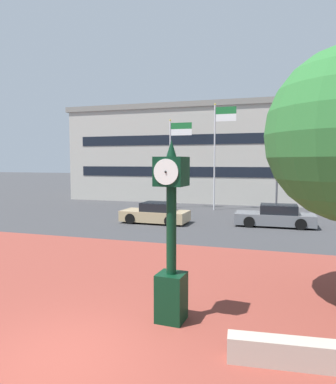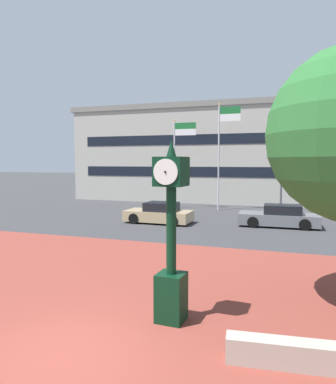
{
  "view_description": "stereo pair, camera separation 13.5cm",
  "coord_description": "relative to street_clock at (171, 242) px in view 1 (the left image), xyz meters",
  "views": [
    {
      "loc": [
        3.88,
        -5.67,
        3.78
      ],
      "look_at": [
        1.37,
        2.35,
        3.07
      ],
      "focal_mm": 33.47,
      "sensor_mm": 36.0,
      "label": 1
    },
    {
      "loc": [
        4.01,
        -5.63,
        3.78
      ],
      "look_at": [
        1.37,
        2.35,
        3.07
      ],
      "focal_mm": 33.47,
      "sensor_mm": 36.0,
      "label": 2
    }
  ],
  "objects": [
    {
      "name": "flagpole_primary",
      "position": [
        -5.85,
        19.85,
        2.5
      ],
      "size": [
        1.85,
        0.14,
        7.16
      ],
      "color": "silver",
      "rests_on": "ground"
    },
    {
      "name": "street_clock",
      "position": [
        0.0,
        0.0,
        0.0
      ],
      "size": [
        0.71,
        0.79,
        4.29
      ],
      "rotation": [
        0.0,
        0.0,
        -0.06
      ],
      "color": "black",
      "rests_on": "ground"
    },
    {
      "name": "civic_building",
      "position": [
        -2.73,
        30.18,
        2.68
      ],
      "size": [
        30.56,
        13.75,
        9.14
      ],
      "color": "#B2ADA3",
      "rests_on": "ground"
    },
    {
      "name": "planter_wall",
      "position": [
        3.1,
        -1.11,
        -1.65
      ],
      "size": [
        3.22,
        0.72,
        0.5
      ],
      "primitive_type": "cube",
      "rotation": [
        0.0,
        0.0,
        0.1
      ],
      "color": "#ADA393",
      "rests_on": "ground"
    },
    {
      "name": "flagpole_secondary",
      "position": [
        -2.29,
        19.85,
        3.09
      ],
      "size": [
        1.7,
        0.14,
        8.25
      ],
      "color": "silver",
      "rests_on": "ground"
    },
    {
      "name": "street_lamp_post",
      "position": [
        2.2,
        18.4,
        2.04
      ],
      "size": [
        0.36,
        0.36,
        6.41
      ],
      "color": "#4C4C51",
      "rests_on": "ground"
    },
    {
      "name": "car_street_mid",
      "position": [
        2.21,
        13.85,
        -1.33
      ],
      "size": [
        4.56,
        2.0,
        1.28
      ],
      "rotation": [
        0.0,
        0.0,
        1.59
      ],
      "color": "slate",
      "rests_on": "ground"
    },
    {
      "name": "plaza_brick_paving",
      "position": [
        -1.49,
        0.71,
        -1.89
      ],
      "size": [
        44.0,
        13.85,
        0.01
      ],
      "primitive_type": "cube",
      "color": "brown",
      "rests_on": "ground"
    },
    {
      "name": "car_street_near",
      "position": [
        -4.9,
        12.84,
        -1.33
      ],
      "size": [
        4.15,
        2.06,
        1.28
      ],
      "rotation": [
        0.0,
        0.0,
        1.54
      ],
      "color": "tan",
      "rests_on": "ground"
    },
    {
      "name": "ground_plane",
      "position": [
        -1.49,
        -2.22,
        -1.9
      ],
      "size": [
        200.0,
        200.0,
        0.0
      ],
      "primitive_type": "plane",
      "color": "#38383A"
    }
  ]
}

